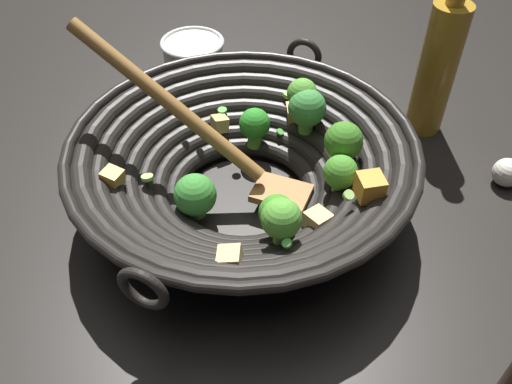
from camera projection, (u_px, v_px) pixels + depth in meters
The scene contains 5 objects.
ground_plane at pixel (244, 203), 0.71m from camera, with size 4.00×4.00×0.00m, color black.
wok at pixel (244, 165), 0.66m from camera, with size 0.43×0.43×0.22m.
cooking_oil_bottle at pixel (438, 65), 0.75m from camera, with size 0.05×0.05×0.26m.
prep_bowl at pixel (193, 51), 0.95m from camera, with size 0.11×0.11×0.04m.
garlic_bulb at pixel (507, 173), 0.72m from camera, with size 0.04×0.04×0.04m, color silver.
Camera 1 is at (-0.08, -0.49, 0.51)m, focal length 37.63 mm.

